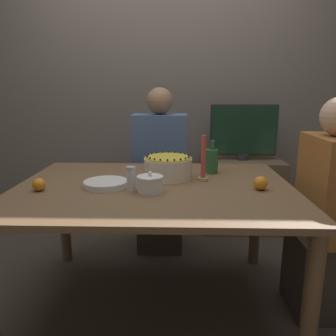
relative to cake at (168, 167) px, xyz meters
name	(u,v)px	position (x,y,z in m)	size (l,w,h in m)	color
ground_plane	(155,303)	(-0.07, -0.16, -0.78)	(12.00, 12.00, 0.00)	#4C4238
wall_behind	(164,81)	(-0.07, 1.24, 0.52)	(8.00, 0.05, 2.60)	slate
dining_table	(154,202)	(-0.07, -0.16, -0.16)	(1.48, 1.10, 0.72)	brown
cake	(168,167)	(0.00, 0.00, 0.00)	(0.28, 0.28, 0.14)	#EFE5CC
sugar_bowl	(150,184)	(-0.08, -0.28, -0.02)	(0.13, 0.13, 0.11)	white
sugar_shaker	(131,178)	(-0.18, -0.25, 0.00)	(0.05, 0.05, 0.12)	white
plate_stack	(106,184)	(-0.32, -0.19, -0.05)	(0.23, 0.23, 0.03)	white
candle	(203,163)	(0.20, -0.05, 0.04)	(0.06, 0.06, 0.26)	tan
bottle	(212,161)	(0.27, 0.12, 0.02)	(0.08, 0.08, 0.20)	#2D6638
orange_fruit_0	(261,183)	(0.48, -0.22, -0.03)	(0.07, 0.07, 0.07)	orange
orange_fruit_1	(39,185)	(-0.65, -0.27, -0.03)	(0.07, 0.07, 0.07)	orange
person_man_blue_shirt	(160,181)	(-0.08, 0.59, -0.24)	(0.40, 0.34, 1.24)	#473D33
person_woman_floral	(328,224)	(0.87, -0.17, -0.27)	(0.34, 0.40, 1.19)	#473D33
side_cabinet	(240,194)	(0.62, 0.98, -0.47)	(0.70, 0.44, 0.63)	brown
tv_monitor	(244,131)	(0.62, 0.98, 0.09)	(0.57, 0.10, 0.48)	#2D2D33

